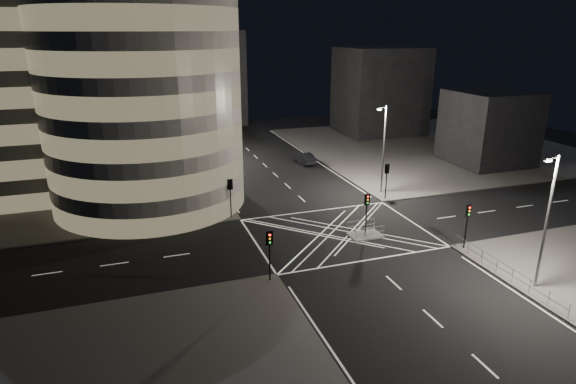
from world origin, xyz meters
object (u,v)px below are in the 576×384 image
object	(u,v)px
central_island	(365,235)
street_lamp_right_far	(383,147)
traffic_signal_fr	(387,175)
traffic_signal_nr	(467,218)
traffic_signal_fl	(230,191)
sedan	(304,158)
street_lamp_left_near	(213,154)
street_lamp_left_far	(190,124)
street_lamp_right_near	(547,218)
traffic_signal_nl	(269,247)
traffic_signal_island	(367,206)

from	to	relation	value
central_island	street_lamp_right_far	xyz separation A→B (m)	(7.44, 10.50, 5.47)
traffic_signal_fr	traffic_signal_nr	size ratio (longest dim) A/B	1.00
traffic_signal_fl	sedan	size ratio (longest dim) A/B	0.84
traffic_signal_fr	sedan	size ratio (longest dim) A/B	0.84
traffic_signal_nr	street_lamp_left_near	bearing A→B (deg)	134.13
sedan	traffic_signal_fl	bearing A→B (deg)	46.07
street_lamp_left_far	street_lamp_right_near	size ratio (longest dim) A/B	1.00
traffic_signal_nl	traffic_signal_island	size ratio (longest dim) A/B	1.00
street_lamp_right_near	sedan	xyz separation A→B (m)	(-3.83, 38.13, -4.76)
traffic_signal_nl	street_lamp_right_far	distance (m)	24.27
street_lamp_left_far	traffic_signal_fl	bearing A→B (deg)	-88.43
street_lamp_right_far	sedan	xyz separation A→B (m)	(-3.83, 15.13, -4.76)
street_lamp_right_far	sedan	size ratio (longest dim) A/B	2.10
traffic_signal_island	street_lamp_right_far	size ratio (longest dim) A/B	0.40
traffic_signal_nr	street_lamp_left_near	xyz separation A→B (m)	(-18.24, 18.80, 2.63)
traffic_signal_nl	street_lamp_right_near	distance (m)	19.78
traffic_signal_fl	street_lamp_left_near	bearing A→B (deg)	96.97
sedan	street_lamp_left_far	bearing A→B (deg)	-25.51
sedan	traffic_signal_island	bearing A→B (deg)	77.80
central_island	street_lamp_right_far	bearing A→B (deg)	54.70
traffic_signal_fl	street_lamp_right_near	size ratio (longest dim) A/B	0.40
central_island	street_lamp_left_near	bearing A→B (deg)	130.27
street_lamp_left_near	street_lamp_right_far	size ratio (longest dim) A/B	1.00
traffic_signal_fl	sedan	bearing A→B (deg)	50.26
traffic_signal_nl	street_lamp_right_near	bearing A→B (deg)	-21.55
street_lamp_right_far	street_lamp_left_far	bearing A→B (deg)	131.94
central_island	traffic_signal_fl	xyz separation A→B (m)	(-10.80, 8.30, 2.84)
street_lamp_left_far	traffic_signal_island	bearing A→B (deg)	-70.05
street_lamp_left_far	street_lamp_right_near	xyz separation A→B (m)	(18.87, -44.00, 0.00)
traffic_signal_nr	sedan	size ratio (longest dim) A/B	0.84
traffic_signal_nr	street_lamp_right_far	bearing A→B (deg)	87.70
sedan	street_lamp_right_far	bearing A→B (deg)	100.02
traffic_signal_fr	sedan	world-z (taller)	traffic_signal_fr
traffic_signal_fl	street_lamp_right_far	distance (m)	18.55
traffic_signal_nr	traffic_signal_island	bearing A→B (deg)	142.07
traffic_signal_island	street_lamp_left_far	size ratio (longest dim) A/B	0.40
traffic_signal_nr	traffic_signal_island	xyz separation A→B (m)	(-6.80, 5.30, 0.00)
traffic_signal_fr	street_lamp_left_near	distance (m)	19.14
sedan	central_island	bearing A→B (deg)	77.80
traffic_signal_nr	street_lamp_left_far	xyz separation A→B (m)	(-18.24, 36.80, 2.63)
traffic_signal_nl	traffic_signal_nr	bearing A→B (deg)	0.00
traffic_signal_island	sedan	world-z (taller)	traffic_signal_island
street_lamp_left_near	sedan	bearing A→B (deg)	38.87
street_lamp_left_far	sedan	distance (m)	16.84
traffic_signal_nl	traffic_signal_fr	distance (m)	22.24
traffic_signal_nl	street_lamp_left_near	xyz separation A→B (m)	(-0.64, 18.80, 2.63)
traffic_signal_nl	street_lamp_left_far	bearing A→B (deg)	90.99
traffic_signal_nr	street_lamp_left_far	size ratio (longest dim) A/B	0.40
street_lamp_right_far	street_lamp_right_near	bearing A→B (deg)	-90.00
traffic_signal_nl	sedan	size ratio (longest dim) A/B	0.84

